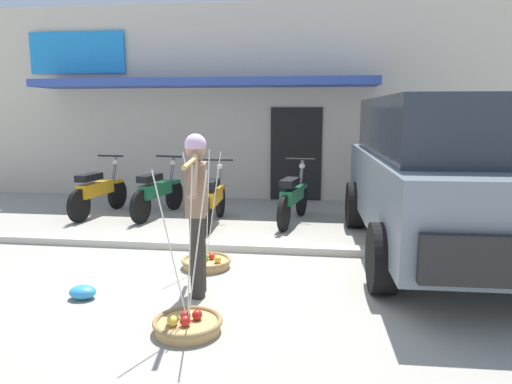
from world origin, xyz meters
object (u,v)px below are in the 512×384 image
(fruit_vendor, at_px, (197,204))
(plastic_litter_bag, at_px, (83,292))
(fruit_basket_left_side, at_px, (206,262))
(parked_truck, at_px, (440,171))
(motorcycle_second_in_row, at_px, (157,192))
(fruit_basket_right_side, at_px, (187,323))
(motorcycle_third_in_row, at_px, (213,199))
(motorcycle_nearest_shop, at_px, (98,191))
(motorcycle_end_of_row, at_px, (293,197))

(fruit_vendor, relative_size, plastic_litter_bag, 6.13)
(fruit_basket_left_side, relative_size, parked_truck, 0.30)
(fruit_basket_left_side, distance_m, motorcycle_second_in_row, 3.16)
(fruit_basket_right_side, bearing_deg, parked_truck, 44.79)
(parked_truck, bearing_deg, plastic_litter_bag, -152.06)
(parked_truck, relative_size, plastic_litter_bag, 17.34)
(fruit_basket_left_side, distance_m, fruit_basket_right_side, 1.73)
(fruit_vendor, bearing_deg, motorcycle_third_in_row, 99.77)
(fruit_basket_left_side, height_order, motorcycle_second_in_row, fruit_basket_left_side)
(motorcycle_nearest_shop, bearing_deg, fruit_basket_right_side, -56.05)
(fruit_basket_right_side, distance_m, motorcycle_third_in_row, 3.97)
(plastic_litter_bag, bearing_deg, motorcycle_end_of_row, 61.66)
(fruit_basket_right_side, height_order, motorcycle_second_in_row, fruit_basket_right_side)
(motorcycle_nearest_shop, relative_size, motorcycle_end_of_row, 1.01)
(motorcycle_second_in_row, height_order, plastic_litter_bag, motorcycle_second_in_row)
(motorcycle_nearest_shop, relative_size, motorcycle_second_in_row, 1.01)
(fruit_basket_right_side, distance_m, parked_truck, 3.97)
(motorcycle_second_in_row, xyz_separation_m, motorcycle_end_of_row, (2.50, -0.20, 0.00))
(motorcycle_third_in_row, relative_size, plastic_litter_bag, 6.51)
(fruit_vendor, distance_m, parked_truck, 3.38)
(fruit_basket_right_side, xyz_separation_m, motorcycle_nearest_shop, (-2.94, 4.37, 0.38))
(parked_truck, bearing_deg, motorcycle_third_in_row, 160.22)
(fruit_vendor, height_order, motorcycle_third_in_row, fruit_vendor)
(motorcycle_nearest_shop, distance_m, parked_truck, 5.94)
(fruit_vendor, bearing_deg, plastic_litter_bag, -166.33)
(motorcycle_third_in_row, height_order, motorcycle_end_of_row, same)
(motorcycle_second_in_row, height_order, parked_truck, parked_truck)
(motorcycle_second_in_row, distance_m, motorcycle_end_of_row, 2.51)
(motorcycle_third_in_row, bearing_deg, fruit_vendor, -80.23)
(motorcycle_third_in_row, bearing_deg, motorcycle_end_of_row, 13.52)
(motorcycle_third_in_row, distance_m, plastic_litter_bag, 3.41)
(motorcycle_nearest_shop, height_order, motorcycle_second_in_row, same)
(plastic_litter_bag, bearing_deg, fruit_basket_left_side, 47.65)
(motorcycle_second_in_row, height_order, motorcycle_third_in_row, same)
(fruit_vendor, xyz_separation_m, motorcycle_second_in_row, (-1.69, 3.57, -0.53))
(fruit_basket_right_side, bearing_deg, plastic_litter_bag, 155.74)
(fruit_basket_right_side, bearing_deg, motorcycle_third_in_row, 99.38)
(motorcycle_end_of_row, relative_size, parked_truck, 0.37)
(fruit_basket_left_side, relative_size, plastic_litter_bag, 5.18)
(fruit_basket_left_side, bearing_deg, fruit_vendor, -81.91)
(fruit_vendor, relative_size, parked_truck, 0.35)
(motorcycle_nearest_shop, bearing_deg, motorcycle_third_in_row, -11.52)
(fruit_basket_left_side, xyz_separation_m, motorcycle_end_of_row, (0.93, 2.51, 0.38))
(motorcycle_nearest_shop, bearing_deg, plastic_litter_bag, -66.33)
(fruit_vendor, xyz_separation_m, fruit_basket_right_side, (0.12, -0.86, -0.90))
(motorcycle_second_in_row, relative_size, motorcycle_third_in_row, 0.99)
(fruit_basket_right_side, distance_m, motorcycle_end_of_row, 4.29)
(motorcycle_nearest_shop, bearing_deg, fruit_vendor, -51.22)
(fruit_basket_right_side, xyz_separation_m, motorcycle_third_in_row, (-0.64, 3.90, 0.38))
(motorcycle_second_in_row, bearing_deg, motorcycle_third_in_row, -24.08)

